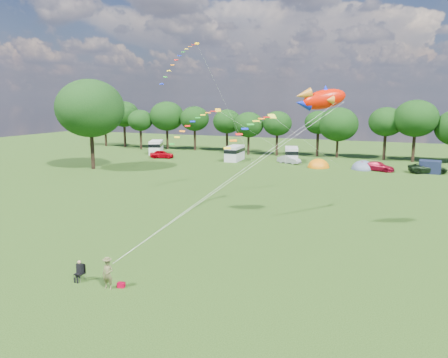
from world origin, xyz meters
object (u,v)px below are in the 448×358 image
at_px(car_a, 162,154).
at_px(car_d, 428,168).
at_px(tent_orange, 318,167).
at_px(campervan_a, 156,147).
at_px(big_tree, 90,108).
at_px(camp_chair, 80,268).
at_px(kite_flyer, 108,274).
at_px(fish_kite, 320,99).
at_px(campervan_b, 235,153).
at_px(tent_greyblue, 363,169).
at_px(campervan_c, 291,154).
at_px(car_c, 378,166).
at_px(car_b, 289,160).

relative_size(car_a, car_d, 0.81).
bearing_deg(tent_orange, campervan_a, 171.44).
height_order(big_tree, tent_orange, big_tree).
xyz_separation_m(big_tree, camp_chair, (26.63, -33.30, -8.28)).
bearing_deg(car_d, tent_orange, 76.56).
relative_size(tent_orange, kite_flyer, 2.21).
relative_size(car_a, fish_kite, 1.04).
xyz_separation_m(tent_orange, kite_flyer, (-2.12, -48.42, 0.81)).
height_order(campervan_a, camp_chair, campervan_a).
height_order(campervan_b, tent_greyblue, campervan_b).
distance_m(big_tree, kite_flyer, 44.97).
xyz_separation_m(car_d, fish_kite, (-9.06, -34.09, 9.66)).
relative_size(campervan_a, tent_orange, 1.51).
distance_m(campervan_c, kite_flyer, 52.85).
distance_m(car_d, campervan_c, 21.05).
relative_size(kite_flyer, fish_kite, 0.41).
height_order(campervan_c, tent_orange, campervan_c).
bearing_deg(big_tree, kite_flyer, -49.36).
relative_size(campervan_b, camp_chair, 4.26).
relative_size(campervan_b, fish_kite, 1.29).
height_order(car_c, camp_chair, car_c).
bearing_deg(fish_kite, car_a, 108.10).
bearing_deg(tent_greyblue, big_tree, -157.36).
xyz_separation_m(car_a, car_b, (22.49, 2.61, -0.06)).
xyz_separation_m(car_a, campervan_b, (13.03, 2.29, 0.64)).
height_order(car_c, tent_orange, tent_orange).
bearing_deg(fish_kite, car_d, 47.29).
xyz_separation_m(big_tree, car_c, (39.63, 14.89, -8.35)).
bearing_deg(tent_orange, camp_chair, -95.09).
bearing_deg(campervan_c, tent_greyblue, -122.25).
distance_m(campervan_c, camp_chair, 52.50).
xyz_separation_m(car_a, car_d, (43.07, 1.17, 0.00)).
xyz_separation_m(kite_flyer, camp_chair, (-2.17, 0.26, -0.09)).
relative_size(campervan_a, kite_flyer, 3.34).
relative_size(big_tree, car_c, 3.00).
height_order(car_b, kite_flyer, kite_flyer).
xyz_separation_m(car_a, camp_chair, (23.44, -47.82, 0.03)).
height_order(campervan_c, camp_chair, campervan_c).
bearing_deg(fish_kite, campervan_c, 79.45).
relative_size(car_c, tent_orange, 1.20).
bearing_deg(campervan_a, car_a, -163.79).
relative_size(campervan_a, tent_greyblue, 1.43).
distance_m(car_b, campervan_c, 2.16).
distance_m(car_b, tent_greyblue, 11.90).
bearing_deg(campervan_c, car_a, 86.15).
xyz_separation_m(car_b, campervan_a, (-26.88, 2.56, 0.71)).
bearing_deg(campervan_b, tent_orange, -102.05).
relative_size(car_b, kite_flyer, 2.20).
bearing_deg(car_a, car_c, -108.64).
relative_size(car_a, campervan_c, 0.80).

